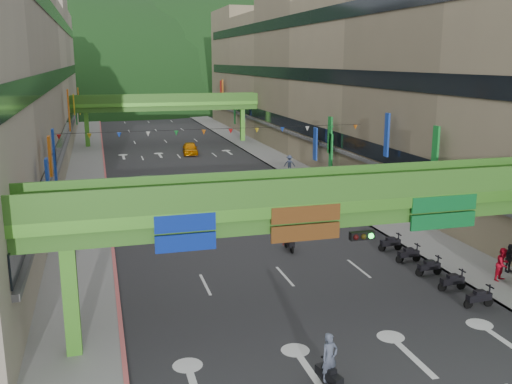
# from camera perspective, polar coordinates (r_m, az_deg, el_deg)

# --- Properties ---
(road_slab) EXTENTS (18.00, 140.00, 0.02)m
(road_slab) POSITION_cam_1_polar(r_m,az_deg,el_deg) (68.04, -7.25, 3.02)
(road_slab) COLOR #28282B
(road_slab) RESTS_ON ground
(sidewalk_left) EXTENTS (4.00, 140.00, 0.15)m
(sidewalk_left) POSITION_cam_1_polar(r_m,az_deg,el_deg) (67.37, -16.55, 2.53)
(sidewalk_left) COLOR gray
(sidewalk_left) RESTS_ON ground
(sidewalk_right) EXTENTS (4.00, 140.00, 0.15)m
(sidewalk_right) POSITION_cam_1_polar(r_m,az_deg,el_deg) (70.42, 1.65, 3.51)
(sidewalk_right) COLOR gray
(sidewalk_right) RESTS_ON ground
(curb_left) EXTENTS (0.20, 140.00, 0.18)m
(curb_left) POSITION_cam_1_polar(r_m,az_deg,el_deg) (67.36, -14.94, 2.64)
(curb_left) COLOR #CC5959
(curb_left) RESTS_ON ground
(curb_right) EXTENTS (0.20, 140.00, 0.18)m
(curb_right) POSITION_cam_1_polar(r_m,az_deg,el_deg) (69.89, 0.16, 3.45)
(curb_right) COLOR gray
(curb_right) RESTS_ON ground
(building_row_left) EXTENTS (12.80, 95.00, 19.00)m
(building_row_left) POSITION_cam_1_polar(r_m,az_deg,el_deg) (67.03, -23.96, 10.00)
(building_row_left) COLOR #9E937F
(building_row_left) RESTS_ON ground
(building_row_right) EXTENTS (12.80, 95.00, 19.00)m
(building_row_right) POSITION_cam_1_polar(r_m,az_deg,el_deg) (72.22, 7.84, 11.12)
(building_row_right) COLOR gray
(building_row_right) RESTS_ON ground
(overpass_near) EXTENTS (28.00, 12.27, 7.10)m
(overpass_near) POSITION_cam_1_polar(r_m,az_deg,el_deg) (24.99, 9.87, -2.37)
(overpass_near) COLOR #4C9E2D
(overpass_near) RESTS_ON ground
(overpass_far) EXTENTS (28.00, 2.20, 7.10)m
(overpass_far) POSITION_cam_1_polar(r_m,az_deg,el_deg) (82.14, -8.92, 8.47)
(overpass_far) COLOR #4C9E2D
(overpass_far) RESTS_ON ground
(hill_left) EXTENTS (168.00, 140.00, 112.00)m
(hill_left) POSITION_cam_1_polar(r_m,az_deg,el_deg) (176.81, -17.48, 8.67)
(hill_left) COLOR #1C4419
(hill_left) RESTS_ON ground
(hill_right) EXTENTS (208.00, 176.00, 128.00)m
(hill_right) POSITION_cam_1_polar(r_m,az_deg,el_deg) (199.70, -5.63, 9.64)
(hill_right) COLOR #1C4419
(hill_right) RESTS_ON ground
(bunting_string) EXTENTS (26.00, 0.36, 0.47)m
(bunting_string) POSITION_cam_1_polar(r_m,az_deg,el_deg) (47.66, -3.89, 6.04)
(bunting_string) COLOR black
(bunting_string) RESTS_ON ground
(scooter_rider_near) EXTENTS (0.79, 1.57, 2.19)m
(scooter_rider_near) POSITION_cam_1_polar(r_m,az_deg,el_deg) (21.76, 7.35, -16.61)
(scooter_rider_near) COLOR black
(scooter_rider_near) RESTS_ON ground
(scooter_rider_mid) EXTENTS (0.92, 1.60, 2.22)m
(scooter_rider_mid) POSITION_cam_1_polar(r_m,az_deg,el_deg) (35.98, 3.33, -4.11)
(scooter_rider_mid) COLOR black
(scooter_rider_mid) RESTS_ON ground
(scooter_rider_left) EXTENTS (0.90, 1.60, 1.84)m
(scooter_rider_left) POSITION_cam_1_polar(r_m,az_deg,el_deg) (40.66, -9.24, -2.61)
(scooter_rider_left) COLOR gray
(scooter_rider_left) RESTS_ON ground
(scooter_rider_far) EXTENTS (0.81, 1.60, 1.90)m
(scooter_rider_far) POSITION_cam_1_polar(r_m,az_deg,el_deg) (45.88, -5.26, -0.63)
(scooter_rider_far) COLOR #760F00
(scooter_rider_far) RESTS_ON ground
(parked_scooter_row) EXTENTS (1.60, 9.35, 1.08)m
(parked_scooter_row) POSITION_cam_1_polar(r_m,az_deg,el_deg) (33.48, 16.91, -7.16)
(parked_scooter_row) COLOR black
(parked_scooter_row) RESTS_ON ground
(car_silver) EXTENTS (1.88, 4.42, 1.42)m
(car_silver) POSITION_cam_1_polar(r_m,az_deg,el_deg) (52.64, -11.13, 0.69)
(car_silver) COLOR silver
(car_silver) RESTS_ON ground
(car_yellow) EXTENTS (2.25, 4.67, 1.54)m
(car_yellow) POSITION_cam_1_polar(r_m,az_deg,el_deg) (73.23, -6.61, 4.35)
(car_yellow) COLOR orange
(car_yellow) RESTS_ON ground
(pedestrian_red) EXTENTS (1.07, 0.95, 1.82)m
(pedestrian_red) POSITION_cam_1_polar(r_m,az_deg,el_deg) (33.66, 23.43, -6.89)
(pedestrian_red) COLOR red
(pedestrian_red) RESTS_ON ground
(pedestrian_dark) EXTENTS (0.99, 0.50, 1.62)m
(pedestrian_dark) POSITION_cam_1_polar(r_m,az_deg,el_deg) (35.13, 23.94, -6.29)
(pedestrian_dark) COLOR #232129
(pedestrian_dark) RESTS_ON ground
(pedestrian_blue) EXTENTS (0.97, 0.79, 1.80)m
(pedestrian_blue) POSITION_cam_1_polar(r_m,az_deg,el_deg) (60.55, 3.36, 2.71)
(pedestrian_blue) COLOR #3A445F
(pedestrian_blue) RESTS_ON ground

